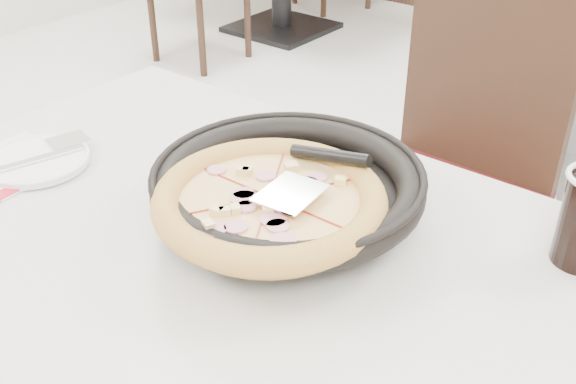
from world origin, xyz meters
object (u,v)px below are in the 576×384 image
Objects in this scene: pizza_pan at (288,197)px; side_plate at (37,161)px; pizza at (270,210)px; chair_far at (438,196)px.

pizza_pan is 2.00× the size of side_plate.
pizza_pan is 0.47m from side_plate.
pizza is 1.59× the size of side_plate.
pizza is 0.48m from side_plate.
side_plate is at bearing -171.29° from pizza.
side_plate is at bearing 62.96° from chair_far.
pizza_pan is (0.03, -0.62, 0.32)m from chair_far.
chair_far reaches higher than pizza.
pizza is (0.05, -0.69, 0.34)m from chair_far.
chair_far is 0.77m from pizza.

